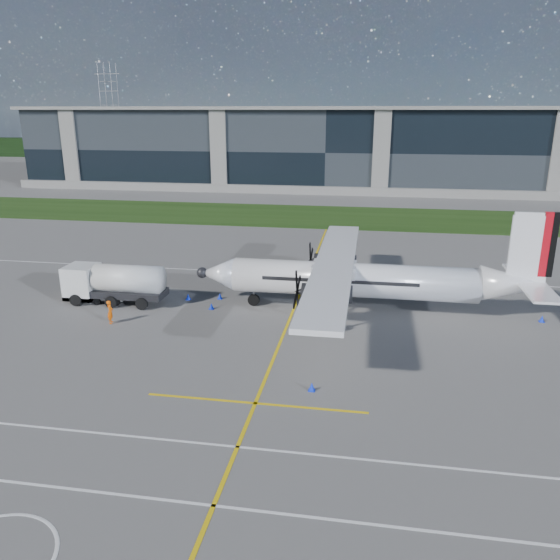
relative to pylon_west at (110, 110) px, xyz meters
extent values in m
plane|color=#615E5C|center=(80.00, -110.00, -15.00)|extent=(400.00, 400.00, 0.00)
cube|color=#1B370F|center=(80.00, -102.00, -14.98)|extent=(400.00, 18.00, 0.04)
cube|color=black|center=(80.00, -70.00, -7.50)|extent=(120.00, 20.00, 15.00)
cube|color=black|center=(80.00, -10.00, -12.00)|extent=(400.00, 6.00, 6.00)
cube|color=yellow|center=(83.00, -140.00, -14.99)|extent=(0.20, 70.00, 0.01)
cube|color=white|center=(80.00, -164.00, -14.99)|extent=(90.00, 0.15, 0.01)
imported|color=#F25907|center=(70.16, -146.48, -14.00)|extent=(0.77, 0.93, 2.00)
cone|color=#0C29DC|center=(74.08, -140.57, -14.75)|extent=(0.36, 0.36, 0.50)
cone|color=#0C29DC|center=(101.47, -141.03, -14.75)|extent=(0.36, 0.36, 0.50)
cone|color=#0C29DC|center=(85.34, -127.26, -14.75)|extent=(0.36, 0.36, 0.50)
cone|color=#0C29DC|center=(76.62, -139.95, -14.75)|extent=(0.36, 0.36, 0.50)
cone|color=#0C29DC|center=(76.60, -142.41, -14.75)|extent=(0.36, 0.36, 0.50)
cone|color=#0C29DC|center=(85.82, -154.12, -14.75)|extent=(0.36, 0.36, 0.50)
camera|label=1|loc=(88.55, -181.25, -0.01)|focal=35.00mm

